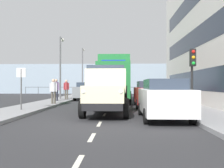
# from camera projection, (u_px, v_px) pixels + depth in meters

# --- Properties ---
(ground_plane) EXTENTS (80.00, 80.00, 0.00)m
(ground_plane) POSITION_uv_depth(u_px,v_px,m) (111.00, 104.00, 18.44)
(ground_plane) COLOR #2D2D30
(sidewalk_left) EXTENTS (2.49, 36.77, 0.15)m
(sidewalk_left) POSITION_uv_depth(u_px,v_px,m) (173.00, 103.00, 18.26)
(sidewalk_left) COLOR gray
(sidewalk_left) RESTS_ON ground_plane
(sidewalk_right) EXTENTS (2.49, 36.77, 0.15)m
(sidewalk_right) POSITION_uv_depth(u_px,v_px,m) (49.00, 103.00, 18.63)
(sidewalk_right) COLOR gray
(sidewalk_right) RESTS_ON ground_plane
(road_centreline_markings) EXTENTS (0.12, 33.53, 0.01)m
(road_centreline_markings) POSITION_uv_depth(u_px,v_px,m) (110.00, 104.00, 18.36)
(road_centreline_markings) COLOR silver
(road_centreline_markings) RESTS_ON ground_plane
(sea_horizon) EXTENTS (80.00, 0.80, 5.00)m
(sea_horizon) POSITION_uv_depth(u_px,v_px,m) (116.00, 79.00, 39.82)
(sea_horizon) COLOR #8C9EAD
(sea_horizon) RESTS_ON ground_plane
(seawall_railing) EXTENTS (28.08, 0.08, 1.20)m
(seawall_railing) POSITION_uv_depth(u_px,v_px,m) (116.00, 89.00, 36.22)
(seawall_railing) COLOR #4C5156
(seawall_railing) RESTS_ON ground_plane
(truck_vintage_cream) EXTENTS (2.17, 5.64, 2.43)m
(truck_vintage_cream) POSITION_uv_depth(u_px,v_px,m) (106.00, 91.00, 11.72)
(truck_vintage_cream) COLOR black
(truck_vintage_cream) RESTS_ON ground_plane
(lorry_cargo_green) EXTENTS (2.58, 8.20, 3.87)m
(lorry_cargo_green) POSITION_uv_depth(u_px,v_px,m) (115.00, 78.00, 20.13)
(lorry_cargo_green) COLOR #1E7033
(lorry_cargo_green) RESTS_ON ground_plane
(car_white_kerbside_near) EXTENTS (1.91, 4.28, 1.72)m
(car_white_kerbside_near) POSITION_uv_depth(u_px,v_px,m) (163.00, 99.00, 10.21)
(car_white_kerbside_near) COLOR white
(car_white_kerbside_near) RESTS_ON ground_plane
(car_red_kerbside_1) EXTENTS (1.79, 4.45, 1.72)m
(car_red_kerbside_1) POSITION_uv_depth(u_px,v_px,m) (148.00, 94.00, 15.84)
(car_red_kerbside_1) COLOR #B21E1E
(car_red_kerbside_1) RESTS_ON ground_plane
(car_grey_oppositeside_0) EXTENTS (1.97, 4.11, 1.72)m
(car_grey_oppositeside_0) POSITION_uv_depth(u_px,v_px,m) (86.00, 91.00, 23.33)
(car_grey_oppositeside_0) COLOR slate
(car_grey_oppositeside_0) RESTS_ON ground_plane
(car_silver_oppositeside_1) EXTENTS (1.83, 4.04, 1.72)m
(car_silver_oppositeside_1) POSITION_uv_depth(u_px,v_px,m) (93.00, 90.00, 29.35)
(car_silver_oppositeside_1) COLOR #B7BABF
(car_silver_oppositeside_1) RESTS_ON ground_plane
(car_maroon_oppositeside_2) EXTENTS (1.90, 4.38, 1.72)m
(car_maroon_oppositeside_2) POSITION_uv_depth(u_px,v_px,m) (98.00, 89.00, 34.90)
(car_maroon_oppositeside_2) COLOR maroon
(car_maroon_oppositeside_2) RESTS_ON ground_plane
(pedestrian_by_lamp) EXTENTS (0.53, 0.34, 1.76)m
(pedestrian_by_lamp) POSITION_uv_depth(u_px,v_px,m) (53.00, 89.00, 16.78)
(pedestrian_by_lamp) COLOR #4C473D
(pedestrian_by_lamp) RESTS_ON sidewalk_right
(pedestrian_in_dark_coat) EXTENTS (0.53, 0.34, 1.82)m
(pedestrian_in_dark_coat) POSITION_uv_depth(u_px,v_px,m) (56.00, 88.00, 19.83)
(pedestrian_in_dark_coat) COLOR black
(pedestrian_in_dark_coat) RESTS_ON sidewalk_right
(pedestrian_near_railing) EXTENTS (0.53, 0.34, 1.81)m
(pedestrian_near_railing) POSITION_uv_depth(u_px,v_px,m) (66.00, 88.00, 22.43)
(pedestrian_near_railing) COLOR #4C473D
(pedestrian_near_railing) RESTS_ON sidewalk_right
(traffic_light_near) EXTENTS (0.28, 0.41, 3.20)m
(traffic_light_near) POSITION_uv_depth(u_px,v_px,m) (193.00, 66.00, 12.37)
(traffic_light_near) COLOR black
(traffic_light_near) RESTS_ON sidewalk_left
(lamp_post_promenade) EXTENTS (0.32, 1.14, 5.95)m
(lamp_post_promenade) POSITION_uv_depth(u_px,v_px,m) (61.00, 62.00, 22.85)
(lamp_post_promenade) COLOR #59595B
(lamp_post_promenade) RESTS_ON sidewalk_right
(lamp_post_far) EXTENTS (0.32, 1.14, 6.54)m
(lamp_post_far) POSITION_uv_depth(u_px,v_px,m) (83.00, 67.00, 33.62)
(lamp_post_far) COLOR #59595B
(lamp_post_far) RESTS_ON sidewalk_right
(street_sign) EXTENTS (0.50, 0.07, 2.25)m
(street_sign) POSITION_uv_depth(u_px,v_px,m) (21.00, 81.00, 12.78)
(street_sign) COLOR #4C4C4C
(street_sign) RESTS_ON sidewalk_right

